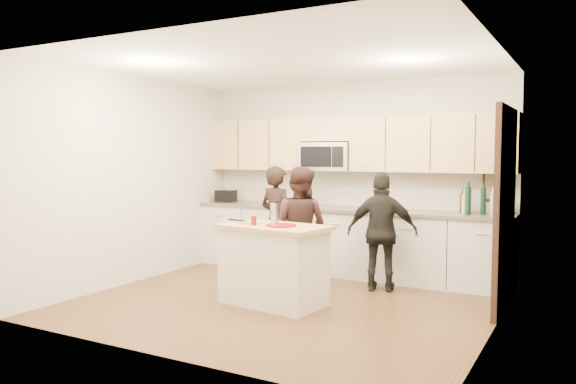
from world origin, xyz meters
The scene contains 21 objects.
floor centered at (0.00, 0.00, 0.00)m, with size 4.50×4.50×0.00m, color brown.
room_shell centered at (0.00, 0.00, 1.73)m, with size 4.52×4.02×2.71m.
back_cabinetry centered at (0.00, 1.69, 0.47)m, with size 4.50×0.66×0.94m.
upper_cabinetry centered at (0.03, 1.83, 1.84)m, with size 4.50×0.33×0.75m.
microwave centered at (-0.31, 1.80, 1.65)m, with size 0.76×0.41×0.40m.
doorway centered at (2.23, 0.90, 1.16)m, with size 0.06×1.25×2.20m.
framed_picture centered at (1.95, 1.98, 1.28)m, with size 0.30×0.03×0.38m.
dish_towel centered at (-0.95, 1.50, 0.80)m, with size 0.34×0.60×0.48m.
island centered at (-0.07, -0.14, 0.45)m, with size 1.28×0.85×0.90m.
red_plate centered at (0.05, -0.18, 0.91)m, with size 0.34×0.34×0.02m, color maroon.
box_grater centered at (-0.04, -0.18, 1.05)m, with size 0.08×0.06×0.26m.
drink_glass centered at (-0.25, -0.26, 0.95)m, with size 0.06×0.06×0.10m, color maroon.
cutting_board centered at (-0.39, -0.15, 0.91)m, with size 0.25×0.19×0.02m, color tan.
tongs centered at (-0.57, -0.13, 0.92)m, with size 0.24×0.03×0.02m, color black.
knife centered at (-0.42, -0.20, 0.92)m, with size 0.20×0.02×0.01m, color silver.
toaster centered at (-1.98, 1.67, 1.03)m, with size 0.29×0.21×0.19m.
bottle_cluster centered at (1.76, 1.69, 1.12)m, with size 0.45×0.26×0.41m.
orchid centered at (2.10, 1.72, 1.18)m, with size 0.26×0.21×0.47m, color #35762F.
woman_left centered at (-0.76, 1.13, 0.76)m, with size 0.56×0.37×1.53m, color black.
woman_center centered at (-0.17, 0.69, 0.77)m, with size 0.74×0.58×1.53m, color black.
woman_right centered at (0.79, 1.04, 0.73)m, with size 0.86×0.36×1.47m, color black.
Camera 1 is at (3.06, -5.51, 1.70)m, focal length 35.00 mm.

